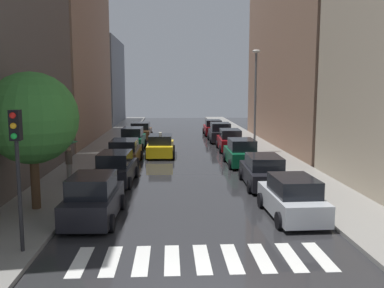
{
  "coord_description": "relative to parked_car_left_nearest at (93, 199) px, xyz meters",
  "views": [
    {
      "loc": [
        -0.94,
        -9.12,
        5.11
      ],
      "look_at": [
        0.52,
        17.79,
        1.39
      ],
      "focal_mm": 38.69,
      "sensor_mm": 36.0,
      "label": 1
    }
  ],
  "objects": [
    {
      "name": "taxi_midroad",
      "position": [
        2.26,
        14.81,
        -0.08
      ],
      "size": [
        2.16,
        4.35,
        1.81
      ],
      "rotation": [
        0.0,
        0.0,
        1.55
      ],
      "color": "yellow",
      "rests_on": "ground"
    },
    {
      "name": "traffic_light_left_corner",
      "position": [
        -1.56,
        -3.33,
        2.45
      ],
      "size": [
        0.3,
        0.42,
        4.3
      ],
      "color": "black",
      "rests_on": "sidewalk_left"
    },
    {
      "name": "building_left_mid",
      "position": [
        -7.11,
        25.41,
        8.2
      ],
      "size": [
        6.0,
        19.43,
        18.07
      ],
      "primitive_type": "cube",
      "color": "#8C6B56",
      "rests_on": "ground"
    },
    {
      "name": "parked_car_right_fifth",
      "position": [
        7.67,
        22.71,
        0.0
      ],
      "size": [
        2.23,
        4.31,
        1.81
      ],
      "rotation": [
        0.0,
        0.0,
        1.55
      ],
      "color": "black",
      "rests_on": "ground"
    },
    {
      "name": "parked_car_right_sixth",
      "position": [
        7.59,
        28.22,
        -0.06
      ],
      "size": [
        2.11,
        4.17,
        1.66
      ],
      "rotation": [
        0.0,
        0.0,
        1.56
      ],
      "color": "maroon",
      "rests_on": "ground"
    },
    {
      "name": "crosswalk_stripes",
      "position": [
        3.89,
        -3.87,
        -0.83
      ],
      "size": [
        7.65,
        2.2,
        0.01
      ],
      "color": "silver",
      "rests_on": "ground"
    },
    {
      "name": "parked_car_left_nearest",
      "position": [
        0.0,
        0.0,
        0.0
      ],
      "size": [
        2.08,
        4.14,
        1.82
      ],
      "rotation": [
        0.0,
        0.0,
        1.54
      ],
      "color": "black",
      "rests_on": "ground"
    },
    {
      "name": "building_left_far",
      "position": [
        -7.11,
        43.7,
        4.98
      ],
      "size": [
        6.0,
        14.76,
        11.65
      ],
      "primitive_type": "cube",
      "color": "slate",
      "rests_on": "ground"
    },
    {
      "name": "sidewalk_left",
      "position": [
        -2.61,
        17.5,
        -0.76
      ],
      "size": [
        3.0,
        72.0,
        0.15
      ],
      "primitive_type": "cube",
      "color": "gray",
      "rests_on": "ground"
    },
    {
      "name": "parked_car_left_fifth",
      "position": [
        0.12,
        24.83,
        -0.05
      ],
      "size": [
        2.2,
        4.16,
        1.7
      ],
      "rotation": [
        0.0,
        0.0,
        1.55
      ],
      "color": "brown",
      "rests_on": "ground"
    },
    {
      "name": "parked_car_left_second",
      "position": [
        0.06,
        6.2,
        -0.04
      ],
      "size": [
        2.15,
        4.31,
        1.72
      ],
      "rotation": [
        0.0,
        0.0,
        1.52
      ],
      "color": "black",
      "rests_on": "ground"
    },
    {
      "name": "lamp_post_right",
      "position": [
        9.44,
        15.49,
        3.72
      ],
      "size": [
        0.6,
        0.28,
        7.73
      ],
      "color": "#595B60",
      "rests_on": "sidewalk_right"
    },
    {
      "name": "parked_car_right_second",
      "position": [
        7.77,
        5.15,
        -0.07
      ],
      "size": [
        2.16,
        4.5,
        1.63
      ],
      "rotation": [
        0.0,
        0.0,
        1.54
      ],
      "color": "black",
      "rests_on": "ground"
    },
    {
      "name": "sidewalk_right",
      "position": [
        10.39,
        17.5,
        -0.76
      ],
      "size": [
        3.0,
        72.0,
        0.15
      ],
      "primitive_type": "cube",
      "color": "gray",
      "rests_on": "ground"
    },
    {
      "name": "parked_car_right_nearest",
      "position": [
        7.74,
        -0.06,
        -0.06
      ],
      "size": [
        2.06,
        4.15,
        1.66
      ],
      "rotation": [
        0.0,
        0.0,
        1.6
      ],
      "color": "#B2B7BF",
      "rests_on": "ground"
    },
    {
      "name": "parked_car_left_third",
      "position": [
        -0.08,
        11.89,
        -0.06
      ],
      "size": [
        2.18,
        4.64,
        1.65
      ],
      "rotation": [
        0.0,
        0.0,
        1.55
      ],
      "color": "brown",
      "rests_on": "ground"
    },
    {
      "name": "pedestrian_foreground",
      "position": [
        -2.49,
        6.6,
        0.81
      ],
      "size": [
        1.02,
        1.02,
        2.06
      ],
      "rotation": [
        0.0,
        0.0,
        4.39
      ],
      "color": "gray",
      "rests_on": "sidewalk_left"
    },
    {
      "name": "building_right_mid",
      "position": [
        14.89,
        20.44,
        11.57
      ],
      "size": [
        6.0,
        21.6,
        24.82
      ],
      "primitive_type": "cube",
      "color": "#8C6B56",
      "rests_on": "ground"
    },
    {
      "name": "parked_car_right_third",
      "position": [
        7.62,
        10.89,
        -0.02
      ],
      "size": [
        2.01,
        4.1,
        1.76
      ],
      "rotation": [
        0.0,
        0.0,
        1.57
      ],
      "color": "#0C4C2D",
      "rests_on": "ground"
    },
    {
      "name": "parked_car_right_fourth",
      "position": [
        7.81,
        17.28,
        -0.03
      ],
      "size": [
        2.06,
        4.28,
        1.75
      ],
      "rotation": [
        0.0,
        0.0,
        1.55
      ],
      "color": "maroon",
      "rests_on": "ground"
    },
    {
      "name": "ground_plane",
      "position": [
        3.89,
        17.5,
        -0.86
      ],
      "size": [
        28.0,
        72.0,
        0.04
      ],
      "primitive_type": "cube",
      "color": "#27272A"
    },
    {
      "name": "street_tree_left",
      "position": [
        -2.57,
        1.25,
        3.03
      ],
      "size": [
        3.7,
        3.7,
        5.58
      ],
      "color": "#513823",
      "rests_on": "sidewalk_left"
    },
    {
      "name": "parked_car_left_fourth",
      "position": [
        -0.11,
        18.51,
        0.0
      ],
      "size": [
        2.1,
        4.33,
        1.82
      ],
      "rotation": [
        0.0,
        0.0,
        1.54
      ],
      "color": "#0C4C2D",
      "rests_on": "ground"
    }
  ]
}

